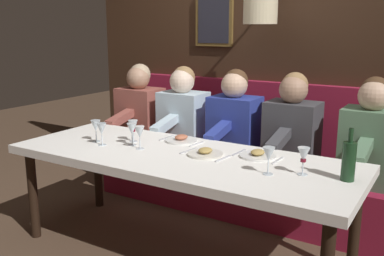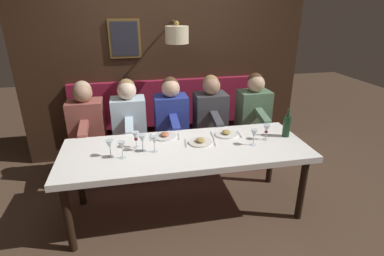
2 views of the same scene
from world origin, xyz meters
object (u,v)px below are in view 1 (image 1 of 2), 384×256
(diner_nearest, at_px, (371,136))
(wine_bottle, at_px, (349,160))
(diner_farthest, at_px, (140,109))
(diner_near, at_px, (292,127))
(wine_glass_2, at_px, (102,130))
(diner_middle, at_px, (234,120))
(wine_glass_0, at_px, (96,126))
(dining_table, at_px, (180,163))
(diner_far, at_px, (183,114))
(wine_glass_1, at_px, (269,155))
(wine_glass_4, at_px, (140,133))
(wine_glass_3, at_px, (303,156))
(wine_glass_5, at_px, (133,127))
(wine_glass_6, at_px, (132,130))

(diner_nearest, distance_m, wine_bottle, 0.83)
(diner_nearest, xyz_separation_m, diner_farthest, (0.00, 2.09, 0.00))
(diner_near, relative_size, wine_glass_2, 4.82)
(diner_farthest, bearing_deg, diner_middle, -90.00)
(diner_farthest, bearing_deg, wine_glass_0, -161.26)
(dining_table, bearing_deg, diner_near, -28.51)
(dining_table, xyz_separation_m, wine_bottle, (0.06, -1.08, 0.18))
(diner_middle, relative_size, diner_far, 1.00)
(wine_glass_1, bearing_deg, wine_glass_4, 87.48)
(diner_nearest, distance_m, wine_glass_2, 1.93)
(diner_middle, height_order, wine_glass_3, diner_middle)
(diner_nearest, relative_size, diner_middle, 1.00)
(diner_farthest, height_order, wine_glass_5, diner_farthest)
(wine_glass_1, relative_size, wine_glass_6, 1.00)
(wine_glass_3, height_order, wine_glass_4, same)
(diner_near, distance_m, diner_middle, 0.50)
(wine_glass_5, xyz_separation_m, wine_glass_6, (-0.08, -0.06, 0.00))
(wine_glass_3, bearing_deg, diner_near, 22.61)
(wine_glass_2, relative_size, wine_glass_6, 1.00)
(wine_glass_3, relative_size, wine_bottle, 0.55)
(wine_glass_2, relative_size, wine_glass_5, 1.00)
(dining_table, distance_m, diner_nearest, 1.39)
(diner_far, distance_m, wine_glass_4, 0.94)
(wine_glass_6, distance_m, wine_bottle, 1.50)
(diner_middle, relative_size, wine_glass_3, 4.82)
(diner_nearest, height_order, diner_near, same)
(wine_glass_5, bearing_deg, wine_glass_1, -98.81)
(dining_table, relative_size, wine_glass_2, 14.59)
(wine_glass_0, distance_m, wine_glass_3, 1.55)
(wine_glass_5, distance_m, wine_glass_6, 0.10)
(diner_near, distance_m, wine_glass_5, 1.23)
(diner_middle, height_order, diner_far, same)
(dining_table, height_order, wine_glass_0, wine_glass_0)
(wine_glass_3, bearing_deg, wine_glass_6, 90.26)
(diner_farthest, distance_m, wine_glass_1, 1.94)
(diner_near, bearing_deg, wine_bottle, -143.87)
(diner_nearest, bearing_deg, wine_glass_6, 120.44)
(wine_glass_0, bearing_deg, diner_far, -10.79)
(diner_far, xyz_separation_m, wine_glass_3, (-0.86, -1.37, 0.04))
(diner_middle, relative_size, wine_glass_2, 4.82)
(diner_far, bearing_deg, wine_glass_1, -128.65)
(wine_glass_1, bearing_deg, diner_farthest, 60.43)
(diner_farthest, height_order, wine_glass_4, diner_farthest)
(dining_table, bearing_deg, wine_glass_2, 99.26)
(wine_glass_1, xyz_separation_m, wine_glass_6, (0.09, 1.08, 0.00))
(diner_far, height_order, diner_farthest, same)
(diner_near, xyz_separation_m, wine_glass_5, (-0.78, 0.95, 0.04))
(diner_middle, bearing_deg, wine_glass_3, -135.04)
(diner_far, height_order, wine_glass_3, diner_far)
(wine_glass_3, bearing_deg, wine_glass_0, 92.39)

